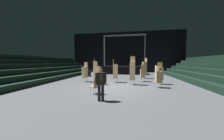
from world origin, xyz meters
TOP-DOWN VIEW (x-y plane):
  - ground_plane at (0.00, 0.00)m, footprint 22.00×30.00m
  - arena_end_wall at (0.00, 15.00)m, footprint 22.00×0.30m
  - bleacher_bank_left at (-8.75, 1.00)m, footprint 4.50×24.00m
  - stage_riser at (0.00, 11.32)m, footprint 6.93×3.01m
  - man_with_tie at (-0.22, -3.12)m, footprint 0.56×0.37m
  - chair_stack_front_left at (-1.76, 1.14)m, footprint 0.60×0.60m
  - chair_stack_front_right at (-3.34, 2.25)m, footprint 0.56×0.56m
  - chair_stack_mid_left at (3.78, 2.21)m, footprint 0.46×0.46m
  - chair_stack_mid_right at (3.29, 0.64)m, footprint 0.49×0.49m
  - chair_stack_mid_centre at (-0.30, 2.43)m, footprint 0.51×0.51m
  - chair_stack_rear_left at (1.34, 1.51)m, footprint 0.47×0.47m
  - chair_stack_rear_right at (-3.15, 5.22)m, footprint 0.56×0.56m
  - chair_stack_rear_centre at (2.35, 3.33)m, footprint 0.48×0.48m
  - chair_stack_aisle_left at (2.77, 5.82)m, footprint 0.56×0.56m
  - equipment_road_case at (-4.86, 6.64)m, footprint 0.92×0.63m
  - loose_chair_near_man at (-0.90, -1.92)m, footprint 0.62×0.62m

SIDE VIEW (x-z plane):
  - ground_plane at x=0.00m, z-range -0.10..0.00m
  - equipment_road_case at x=-4.86m, z-range 0.00..0.48m
  - loose_chair_near_man at x=-0.90m, z-range 0.06..1.01m
  - stage_riser at x=0.00m, z-range -2.43..3.90m
  - chair_stack_mid_right at x=3.29m, z-range 0.00..1.71m
  - chair_stack_rear_centre at x=2.35m, z-range 0.00..1.71m
  - man_with_tie at x=-0.22m, z-range 0.11..1.82m
  - chair_stack_front_right at x=-3.34m, z-range 0.00..1.97m
  - chair_stack_mid_left at x=3.78m, z-range 0.00..1.97m
  - chair_stack_front_left at x=-1.76m, z-range 0.00..2.05m
  - chair_stack_mid_centre at x=-0.30m, z-range 0.00..2.22m
  - chair_stack_rear_right at x=-3.15m, z-range 0.00..2.39m
  - chair_stack_rear_left at x=1.34m, z-range 0.00..2.47m
  - chair_stack_aisle_left at x=2.77m, z-range 0.00..2.47m
  - bleacher_bank_left at x=-8.75m, z-range 0.00..2.70m
  - arena_end_wall at x=0.00m, z-range 0.00..8.00m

